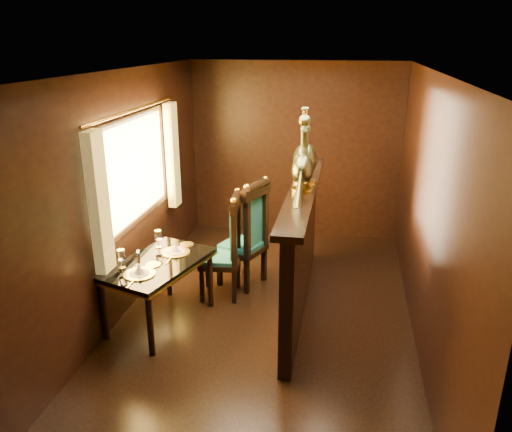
% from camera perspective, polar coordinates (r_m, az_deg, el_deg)
% --- Properties ---
extents(ground, '(5.00, 5.00, 0.00)m').
position_cam_1_polar(ground, '(5.38, 1.13, -11.47)').
color(ground, black).
rests_on(ground, ground).
extents(room_shell, '(3.04, 5.04, 2.52)m').
position_cam_1_polar(room_shell, '(4.79, 0.28, 5.15)').
color(room_shell, black).
rests_on(room_shell, ground).
extents(partition, '(0.26, 2.70, 1.36)m').
position_cam_1_polar(partition, '(5.29, 5.15, -3.46)').
color(partition, black).
rests_on(partition, ground).
extents(dining_table, '(1.01, 1.31, 0.88)m').
position_cam_1_polar(dining_table, '(5.11, -11.16, -5.82)').
color(dining_table, black).
rests_on(dining_table, ground).
extents(chair_left, '(0.48, 0.50, 1.23)m').
position_cam_1_polar(chair_left, '(5.54, -3.02, -3.13)').
color(chair_left, black).
rests_on(chair_left, ground).
extents(chair_right, '(0.62, 0.63, 1.31)m').
position_cam_1_polar(chair_right, '(5.73, -0.64, -1.80)').
color(chair_right, black).
rests_on(chair_right, ground).
extents(peacock_left, '(0.22, 0.59, 0.70)m').
position_cam_1_polar(peacock_left, '(4.85, 5.40, 6.80)').
color(peacock_left, '#1A4F3E').
rests_on(peacock_left, partition).
extents(peacock_right, '(0.26, 0.68, 0.81)m').
position_cam_1_polar(peacock_right, '(5.09, 5.70, 8.05)').
color(peacock_right, '#1A4F3E').
rests_on(peacock_right, partition).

